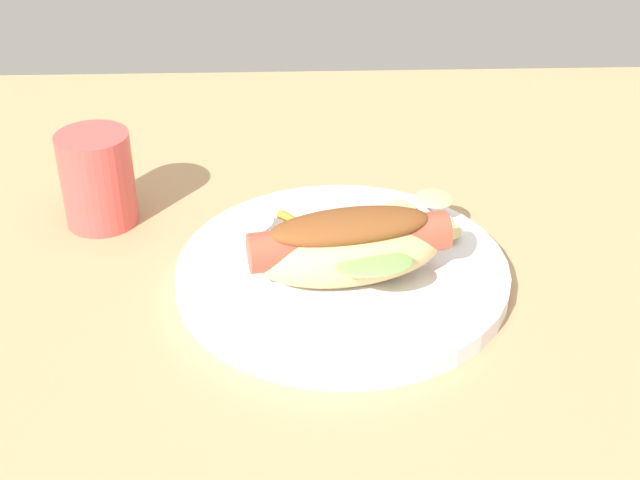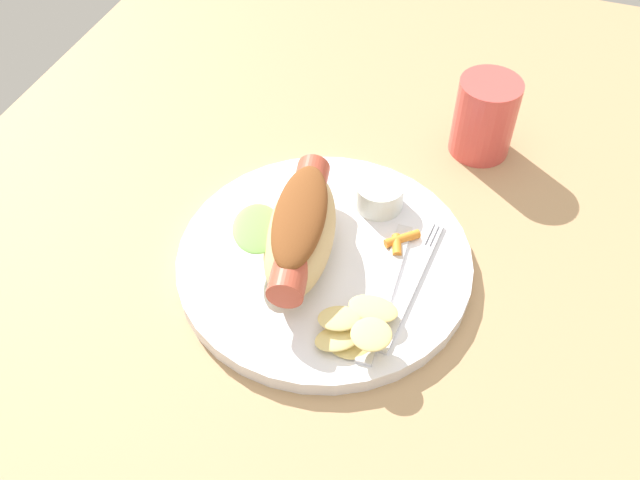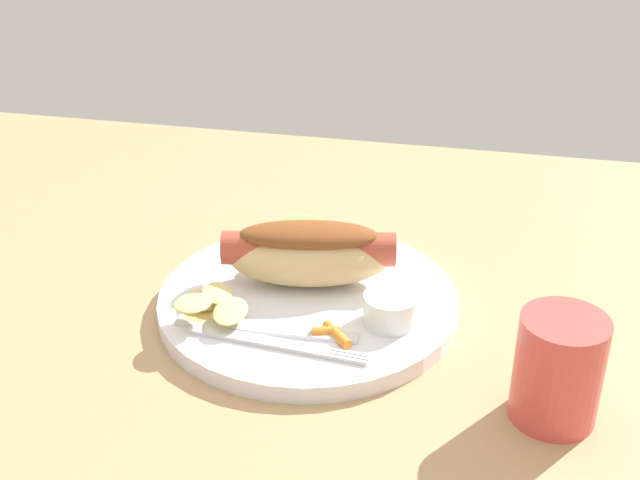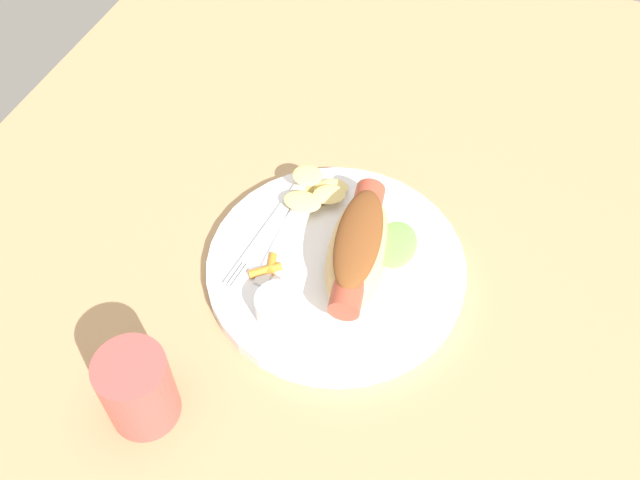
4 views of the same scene
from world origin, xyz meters
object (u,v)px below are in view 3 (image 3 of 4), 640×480
sauce_ramekin (390,309)px  carrot_garnish (333,333)px  fork (273,343)px  chips_pile (208,305)px  plate (308,302)px  drinking_cup (558,369)px  knife (266,329)px  hot_dog (309,251)px

sauce_ramekin → carrot_garnish: sauce_ramekin is taller
fork → chips_pile: bearing=159.9°
plate → fork: fork is taller
plate → drinking_cup: (-21.45, 10.51, 3.54)cm
knife → drinking_cup: size_ratio=1.82×
drinking_cup → sauce_ramekin: bearing=-29.4°
fork → plate: bearing=87.8°
hot_dog → knife: bearing=-112.0°
chips_pile → carrot_garnish: bearing=175.3°
knife → drinking_cup: drinking_cup is taller
carrot_garnish → drinking_cup: 18.54cm
hot_dog → chips_pile: hot_dog is taller
plate → knife: (2.16, 6.48, 0.98)cm
knife → chips_pile: bearing=165.8°
sauce_ramekin → carrot_garnish: 5.58cm
plate → sauce_ramekin: 8.72cm
sauce_ramekin → chips_pile: (15.59, 2.39, -0.19)cm
knife → chips_pile: 5.70cm
hot_dog → drinking_cup: drinking_cup is taller
carrot_garnish → drinking_cup: bearing=166.6°
carrot_garnish → fork: bearing=25.0°
sauce_ramekin → fork: 10.59cm
fork → sauce_ramekin: bearing=36.2°
hot_dog → fork: bearing=-104.1°
hot_dog → sauce_ramekin: size_ratio=3.42×
plate → hot_dog: (0.44, -2.21, 4.02)cm
chips_pile → drinking_cup: 29.60cm
hot_dog → sauce_ramekin: bearing=-42.3°
hot_dog → carrot_garnish: hot_dog is taller
plate → drinking_cup: 24.15cm
drinking_cup → fork: bearing=-5.4°
sauce_ramekin → knife: size_ratio=0.30×
hot_dog → sauce_ramekin: hot_dog is taller
plate → hot_dog: bearing=-78.7°
fork → hot_dog: bearing=91.6°
chips_pile → drinking_cup: size_ratio=0.82×
knife → sauce_ramekin: bearing=17.4°
plate → chips_pile: (7.65, 5.31, 1.96)cm
plate → drinking_cup: drinking_cup is taller
chips_pile → drinking_cup: bearing=169.9°
fork → carrot_garnish: size_ratio=4.24×
plate → chips_pile: bearing=34.8°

